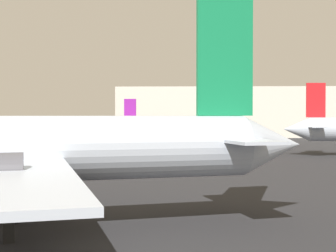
{
  "coord_description": "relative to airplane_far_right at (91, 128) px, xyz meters",
  "views": [
    {
      "loc": [
        -3.08,
        -13.04,
        5.7
      ],
      "look_at": [
        -5.83,
        52.77,
        4.31
      ],
      "focal_mm": 53.6,
      "sensor_mm": 36.0,
      "label": 1
    }
  ],
  "objects": [
    {
      "name": "airplane_far_right",
      "position": [
        0.0,
        0.0,
        0.0
      ],
      "size": [
        24.34,
        24.58,
        9.05
      ],
      "rotation": [
        0.0,
        0.0,
        3.0
      ],
      "color": "silver",
      "rests_on": "ground_plane"
    },
    {
      "name": "terminal_building",
      "position": [
        40.11,
        34.82,
        3.38
      ],
      "size": [
        77.82,
        19.01,
        13.08
      ],
      "primitive_type": "cube",
      "color": "beige",
      "rests_on": "ground_plane"
    }
  ]
}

